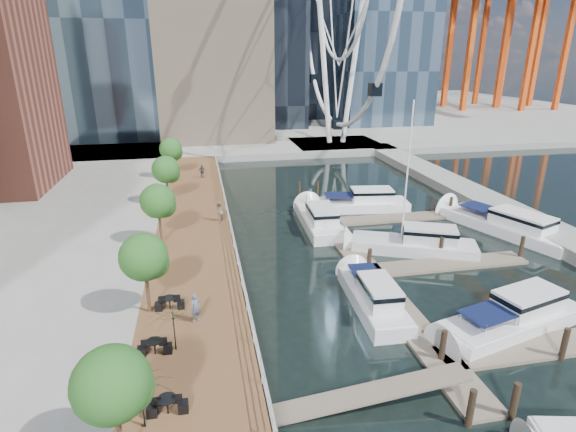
{
  "coord_description": "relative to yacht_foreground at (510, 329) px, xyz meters",
  "views": [
    {
      "loc": [
        -8.08,
        -18.78,
        14.34
      ],
      "look_at": [
        -1.9,
        12.48,
        3.0
      ],
      "focal_mm": 28.0,
      "sensor_mm": 36.0,
      "label": 1
    }
  ],
  "objects": [
    {
      "name": "floating_docks",
      "position": [
        -0.29,
        10.11,
        0.49
      ],
      "size": [
        16.0,
        34.0,
        2.6
      ],
      "color": "#6D6051",
      "rests_on": "ground"
    },
    {
      "name": "ground",
      "position": [
        -8.25,
        0.13,
        0.0
      ],
      "size": [
        520.0,
        520.0,
        0.0
      ],
      "primitive_type": "plane",
      "color": "black",
      "rests_on": "ground"
    },
    {
      "name": "pedestrian_mid",
      "position": [
        -15.11,
        18.01,
        1.87
      ],
      "size": [
        0.93,
        1.03,
        1.74
      ],
      "primitive_type": "imported",
      "rotation": [
        0.0,
        0.0,
        -1.95
      ],
      "color": "gray",
      "rests_on": "boardwalk"
    },
    {
      "name": "street_trees",
      "position": [
        -19.65,
        14.13,
        4.29
      ],
      "size": [
        2.6,
        42.6,
        4.6
      ],
      "color": "#3F2B1C",
      "rests_on": "ground"
    },
    {
      "name": "land_far",
      "position": [
        -8.25,
        102.13,
        0.5
      ],
      "size": [
        200.0,
        114.0,
        1.0
      ],
      "primitive_type": "cube",
      "color": "gray",
      "rests_on": "ground"
    },
    {
      "name": "cafe_seating",
      "position": [
        -18.45,
        -4.44,
        2.08
      ],
      "size": [
        3.79,
        12.89,
        2.22
      ],
      "color": "#0E341D",
      "rests_on": "ground"
    },
    {
      "name": "yacht_foreground",
      "position": [
        0.0,
        0.0,
        0.0
      ],
      "size": [
        10.26,
        5.06,
        2.15
      ],
      "primitive_type": null,
      "rotation": [
        0.0,
        0.0,
        1.82
      ],
      "color": "white",
      "rests_on": "ground"
    },
    {
      "name": "breakwater",
      "position": [
        11.75,
        20.13,
        0.5
      ],
      "size": [
        4.0,
        60.0,
        1.0
      ],
      "primitive_type": "cube",
      "color": "gray",
      "rests_on": "ground"
    },
    {
      "name": "port_cranes",
      "position": [
        59.41,
        95.79,
        20.0
      ],
      "size": [
        40.0,
        52.0,
        38.0
      ],
      "color": "#D84C14",
      "rests_on": "ground"
    },
    {
      "name": "railing",
      "position": [
        -14.35,
        15.13,
        1.52
      ],
      "size": [
        0.1,
        60.0,
        1.05
      ],
      "primitive_type": null,
      "color": "white",
      "rests_on": "boardwalk"
    },
    {
      "name": "pedestrian_far",
      "position": [
        -16.27,
        33.24,
        1.76
      ],
      "size": [
        0.94,
        0.5,
        1.52
      ],
      "primitive_type": "imported",
      "rotation": [
        0.0,
        0.0,
        2.99
      ],
      "color": "#2F333B",
      "rests_on": "boardwalk"
    },
    {
      "name": "cafe_tables",
      "position": [
        -18.65,
        -1.87,
        1.37
      ],
      "size": [
        2.5,
        13.7,
        0.74
      ],
      "color": "black",
      "rests_on": "ground"
    },
    {
      "name": "seawall",
      "position": [
        -14.25,
        15.13,
        0.5
      ],
      "size": [
        0.25,
        60.0,
        1.0
      ],
      "primitive_type": "cube",
      "color": "#595954",
      "rests_on": "ground"
    },
    {
      "name": "pedestrian_near",
      "position": [
        -17.11,
        2.6,
        1.82
      ],
      "size": [
        0.71,
        0.64,
        1.63
      ],
      "primitive_type": "imported",
      "rotation": [
        0.0,
        0.0,
        0.52
      ],
      "color": "#50586A",
      "rests_on": "boardwalk"
    },
    {
      "name": "boardwalk",
      "position": [
        -17.25,
        15.13,
        0.5
      ],
      "size": [
        6.0,
        60.0,
        1.0
      ],
      "primitive_type": "cube",
      "color": "brown",
      "rests_on": "ground"
    },
    {
      "name": "pier",
      "position": [
        5.75,
        52.13,
        0.5
      ],
      "size": [
        14.0,
        12.0,
        1.0
      ],
      "primitive_type": "cube",
      "color": "gray",
      "rests_on": "ground"
    },
    {
      "name": "moored_yachts",
      "position": [
        -0.31,
        11.17,
        0.0
      ],
      "size": [
        20.82,
        34.19,
        11.5
      ],
      "color": "silver",
      "rests_on": "ground"
    }
  ]
}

